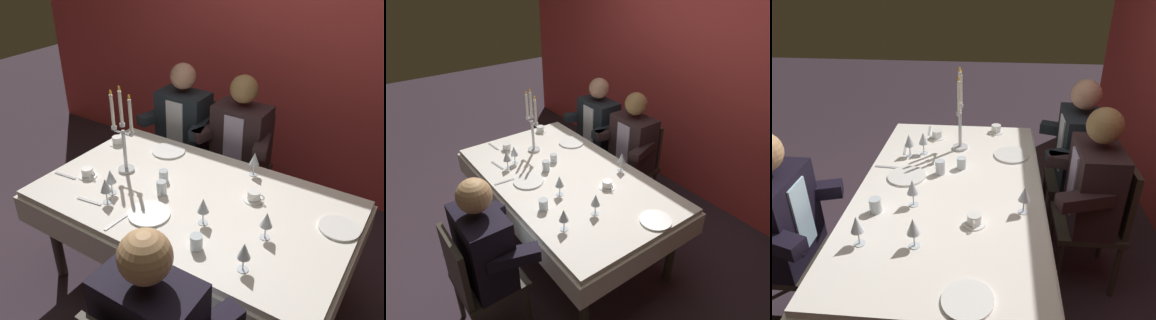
# 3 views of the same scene
# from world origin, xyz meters

# --- Properties ---
(ground_plane) EXTENTS (12.00, 12.00, 0.00)m
(ground_plane) POSITION_xyz_m (0.00, 0.00, 0.00)
(ground_plane) COLOR #352731
(back_wall) EXTENTS (6.00, 0.12, 2.70)m
(back_wall) POSITION_xyz_m (0.00, 1.66, 1.35)
(back_wall) COLOR #C93F3F
(back_wall) RESTS_ON ground_plane
(dining_table) EXTENTS (1.94, 1.14, 0.74)m
(dining_table) POSITION_xyz_m (0.00, 0.00, 0.62)
(dining_table) COLOR white
(dining_table) RESTS_ON ground_plane
(candelabra) EXTENTS (0.19, 0.11, 0.60)m
(candelabra) POSITION_xyz_m (-0.54, 0.01, 0.99)
(candelabra) COLOR silver
(candelabra) RESTS_ON dining_table
(dinner_plate_0) EXTENTS (0.24, 0.24, 0.01)m
(dinner_plate_0) POSITION_xyz_m (-0.11, -0.29, 0.75)
(dinner_plate_0) COLOR white
(dinner_plate_0) RESTS_ON dining_table
(dinner_plate_1) EXTENTS (0.22, 0.22, 0.01)m
(dinner_plate_1) POSITION_xyz_m (0.84, 0.18, 0.75)
(dinner_plate_1) COLOR white
(dinner_plate_1) RESTS_ON dining_table
(dinner_plate_2) EXTENTS (0.24, 0.24, 0.01)m
(dinner_plate_2) POSITION_xyz_m (-0.45, 0.38, 0.75)
(dinner_plate_2) COLOR white
(dinner_plate_2) RESTS_ON dining_table
(wine_glass_0) EXTENTS (0.07, 0.07, 0.16)m
(wine_glass_0) POSITION_xyz_m (0.20, 0.43, 0.85)
(wine_glass_0) COLOR silver
(wine_glass_0) RESTS_ON dining_table
(wine_glass_1) EXTENTS (0.07, 0.07, 0.16)m
(wine_glass_1) POSITION_xyz_m (0.53, -0.38, 0.85)
(wine_glass_1) COLOR silver
(wine_glass_1) RESTS_ON dining_table
(wine_glass_2) EXTENTS (0.07, 0.07, 0.16)m
(wine_glass_2) POSITION_xyz_m (-0.44, -0.24, 0.86)
(wine_glass_2) COLOR silver
(wine_glass_2) RESTS_ON dining_table
(wine_glass_3) EXTENTS (0.07, 0.07, 0.16)m
(wine_glass_3) POSITION_xyz_m (0.19, -0.18, 0.86)
(wine_glass_3) COLOR silver
(wine_glass_3) RESTS_ON dining_table
(wine_glass_4) EXTENTS (0.07, 0.07, 0.16)m
(wine_glass_4) POSITION_xyz_m (-0.39, -0.33, 0.86)
(wine_glass_4) COLOR silver
(wine_glass_4) RESTS_ON dining_table
(wine_glass_5) EXTENTS (0.07, 0.07, 0.16)m
(wine_glass_5) POSITION_xyz_m (0.53, -0.11, 0.85)
(wine_glass_5) COLOR silver
(wine_glass_5) RESTS_ON dining_table
(water_tumbler_0) EXTENTS (0.06, 0.06, 0.08)m
(water_tumbler_0) POSITION_xyz_m (-0.25, 0.05, 0.78)
(water_tumbler_0) COLOR silver
(water_tumbler_0) RESTS_ON dining_table
(water_tumbler_1) EXTENTS (0.06, 0.06, 0.09)m
(water_tumbler_1) POSITION_xyz_m (-0.17, -0.08, 0.79)
(water_tumbler_1) COLOR silver
(water_tumbler_1) RESTS_ON dining_table
(water_tumbler_2) EXTENTS (0.07, 0.07, 0.08)m
(water_tumbler_2) POSITION_xyz_m (0.27, -0.38, 0.78)
(water_tumbler_2) COLOR silver
(water_tumbler_2) RESTS_ON dining_table
(coffee_cup_0) EXTENTS (0.13, 0.12, 0.06)m
(coffee_cup_0) POSITION_xyz_m (-0.70, -0.18, 0.77)
(coffee_cup_0) COLOR white
(coffee_cup_0) RESTS_ON dining_table
(coffee_cup_1) EXTENTS (0.13, 0.12, 0.06)m
(coffee_cup_1) POSITION_xyz_m (-0.85, 0.27, 0.77)
(coffee_cup_1) COLOR white
(coffee_cup_1) RESTS_ON dining_table
(coffee_cup_2) EXTENTS (0.13, 0.12, 0.06)m
(coffee_cup_2) POSITION_xyz_m (0.33, 0.17, 0.77)
(coffee_cup_2) COLOR white
(coffee_cup_2) RESTS_ON dining_table
(spoon_0) EXTENTS (0.17, 0.04, 0.01)m
(spoon_0) POSITION_xyz_m (-0.49, -0.38, 0.74)
(spoon_0) COLOR #B7B7BC
(spoon_0) RESTS_ON dining_table
(spoon_1) EXTENTS (0.03, 0.17, 0.01)m
(spoon_1) POSITION_xyz_m (-0.22, -0.44, 0.74)
(spoon_1) COLOR #B7B7BC
(spoon_1) RESTS_ON dining_table
(fork_2) EXTENTS (0.17, 0.03, 0.01)m
(fork_2) POSITION_xyz_m (-0.83, -0.26, 0.74)
(fork_2) COLOR #B7B7BC
(fork_2) RESTS_ON dining_table
(seated_diner_0) EXTENTS (0.63, 0.48, 1.24)m
(seated_diner_0) POSITION_xyz_m (-0.66, 0.89, 0.74)
(seated_diner_0) COLOR #342D25
(seated_diner_0) RESTS_ON ground_plane
(seated_diner_1) EXTENTS (0.63, 0.48, 1.24)m
(seated_diner_1) POSITION_xyz_m (-0.12, 0.89, 0.74)
(seated_diner_1) COLOR #342D25
(seated_diner_1) RESTS_ON ground_plane
(seated_diner_2) EXTENTS (0.63, 0.48, 1.24)m
(seated_diner_2) POSITION_xyz_m (0.37, -0.89, 0.74)
(seated_diner_2) COLOR #342D25
(seated_diner_2) RESTS_ON ground_plane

